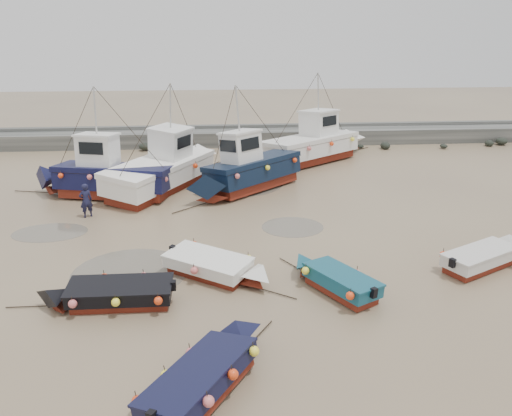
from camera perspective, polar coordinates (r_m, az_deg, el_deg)
The scene contains 16 objects.
ground at distance 21.16m, azimuth -5.71°, elevation -6.29°, with size 120.00×120.00×0.00m, color #927D5C.
seawall at distance 41.88m, azimuth -5.29°, elevation 8.00°, with size 60.00×4.92×1.50m.
puddle_a at distance 20.94m, azimuth -14.20°, elevation -7.15°, with size 4.71×4.71×0.01m, color #5F584B.
puddle_b at distance 24.77m, azimuth 4.20°, elevation -2.17°, with size 3.07×3.07×0.01m, color #5F584B.
puddle_c at distance 26.02m, azimuth -22.49°, elevation -2.60°, with size 3.57×3.57×0.01m, color #5F584B.
puddle_d at distance 31.44m, azimuth -1.85°, elevation 2.78°, with size 5.40×5.40×0.01m, color #5F584B.
dinghy_1 at distance 14.32m, azimuth -5.28°, elevation -18.07°, with size 3.95×5.34×1.43m.
dinghy_2 at distance 19.04m, azimuth 8.90°, elevation -7.72°, with size 3.26×4.71×1.43m.
dinghy_3 at distance 22.60m, azimuth 24.82°, elevation -4.85°, with size 5.33×3.15×1.43m.
dinghy_4 at distance 18.60m, azimuth -16.35°, elevation -9.12°, with size 6.00×1.97×1.43m.
dinghy_5 at distance 19.78m, azimuth -4.59°, elevation -6.46°, with size 5.09×3.89×1.43m.
cabin_boat_0 at distance 29.99m, azimuth -17.07°, elevation 3.71°, with size 9.70×4.15×6.22m.
cabin_boat_1 at distance 30.91m, azimuth -10.31°, elevation 4.66°, with size 7.01×10.42×6.22m.
cabin_boat_2 at distance 29.68m, azimuth -0.98°, elevation 4.47°, with size 7.84×6.99×6.22m.
cabin_boat_3 at distance 36.96m, azimuth 6.93°, elevation 7.41°, with size 9.40×7.42×6.22m.
person at distance 27.44m, azimuth -18.65°, elevation -0.96°, with size 0.66×0.43×1.81m, color #171833.
Camera 1 is at (0.56, -18.96, 9.39)m, focal length 35.00 mm.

